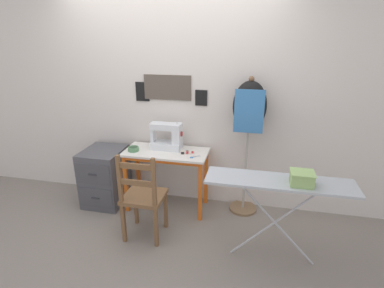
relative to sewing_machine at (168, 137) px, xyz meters
The scene contains 14 objects.
ground_plane 0.92m from the sewing_machine, 90.69° to the right, with size 14.00×14.00×0.00m, color gray.
wall_back 0.46m from the sewing_machine, 91.05° to the left, with size 10.00×0.07×2.55m.
sewing_table 0.27m from the sewing_machine, 92.27° to the right, with size 0.96×0.45×0.73m.
sewing_machine is the anchor object (origin of this frame).
fabric_bowl 0.42m from the sewing_machine, 157.40° to the right, with size 0.12×0.12×0.05m.
scissors 0.42m from the sewing_machine, 29.06° to the right, with size 0.11×0.10×0.01m.
thread_spool_near_machine 0.27m from the sewing_machine, 31.89° to the right, with size 0.04×0.04×0.04m.
thread_spool_mid_table 0.30m from the sewing_machine, 22.94° to the right, with size 0.03×0.03×0.04m.
thread_spool_far_edge 0.34m from the sewing_machine, 14.85° to the right, with size 0.03×0.03×0.03m.
wooden_chair 0.80m from the sewing_machine, 95.96° to the right, with size 0.40×0.38×0.95m.
filing_cabinet 0.95m from the sewing_machine, behind, with size 0.46×0.54×0.69m.
dress_form 0.95m from the sewing_machine, ahead, with size 0.36×0.32×1.58m.
ironing_board 1.42m from the sewing_machine, 31.54° to the right, with size 1.25×0.32×0.82m.
storage_box 1.58m from the sewing_machine, 29.58° to the right, with size 0.19×0.17×0.12m.
Camera 1 is at (0.97, -2.81, 1.98)m, focal length 28.00 mm.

